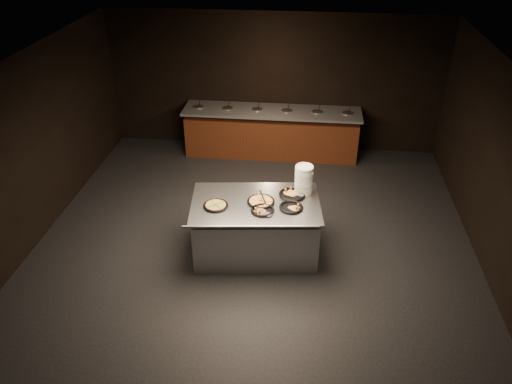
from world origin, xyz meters
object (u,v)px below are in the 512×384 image
serving_counter (256,229)px  pan_veggie_whole (216,205)px  pan_cheese_whole (261,201)px  plate_stack (304,180)px

serving_counter → pan_veggie_whole: bearing=-170.0°
pan_veggie_whole → pan_cheese_whole: 0.68m
pan_veggie_whole → pan_cheese_whole: bearing=15.9°
pan_veggie_whole → plate_stack: bearing=23.1°
serving_counter → pan_veggie_whole: size_ratio=5.55×
serving_counter → pan_cheese_whole: pan_cheese_whole is taller
serving_counter → plate_stack: size_ratio=4.49×
serving_counter → pan_cheese_whole: (0.08, 0.02, 0.50)m
serving_counter → plate_stack: bearing=21.6°
plate_stack → serving_counter: bearing=-151.9°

